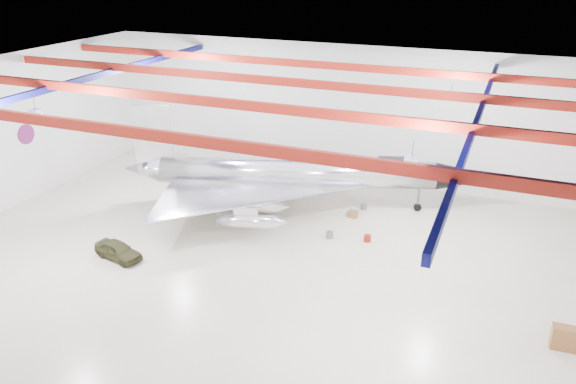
% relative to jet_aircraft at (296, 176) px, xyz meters
% --- Properties ---
extents(floor, '(40.00, 40.00, 0.00)m').
position_rel_jet_aircraft_xyz_m(floor, '(0.44, -7.61, -2.49)').
color(floor, beige).
rests_on(floor, ground).
extents(wall_back, '(40.00, 0.00, 40.00)m').
position_rel_jet_aircraft_xyz_m(wall_back, '(0.44, 7.39, 3.01)').
color(wall_back, silver).
rests_on(wall_back, floor).
extents(wall_left, '(0.00, 30.00, 30.00)m').
position_rel_jet_aircraft_xyz_m(wall_left, '(-19.56, -7.61, 3.01)').
color(wall_left, silver).
rests_on(wall_left, floor).
extents(ceiling, '(40.00, 40.00, 0.00)m').
position_rel_jet_aircraft_xyz_m(ceiling, '(0.44, -7.61, 8.51)').
color(ceiling, '#0A0F38').
rests_on(ceiling, wall_back).
extents(ceiling_structure, '(39.50, 29.50, 1.08)m').
position_rel_jet_aircraft_xyz_m(ceiling_structure, '(0.44, -7.61, 7.83)').
color(ceiling_structure, maroon).
rests_on(ceiling_structure, ceiling).
extents(wall_roundel, '(0.10, 1.50, 1.50)m').
position_rel_jet_aircraft_xyz_m(wall_roundel, '(-19.50, -5.61, 2.51)').
color(wall_roundel, '#B21414').
rests_on(wall_roundel, wall_left).
extents(jet_aircraft, '(27.01, 20.06, 7.59)m').
position_rel_jet_aircraft_xyz_m(jet_aircraft, '(0.00, 0.00, 0.00)').
color(jet_aircraft, silver).
rests_on(jet_aircraft, floor).
extents(jeep, '(3.54, 2.00, 1.14)m').
position_rel_jet_aircraft_xyz_m(jeep, '(-7.34, -11.27, -1.92)').
color(jeep, '#33341A').
rests_on(jeep, floor).
extents(desk, '(1.32, 0.70, 1.18)m').
position_rel_jet_aircraft_xyz_m(desk, '(17.88, -10.24, -1.90)').
color(desk, brown).
rests_on(desk, floor).
extents(toolbox_red, '(0.48, 0.38, 0.33)m').
position_rel_jet_aircraft_xyz_m(toolbox_red, '(-1.41, 2.21, -2.32)').
color(toolbox_red, maroon).
rests_on(toolbox_red, floor).
extents(engine_drum, '(0.63, 0.63, 0.43)m').
position_rel_jet_aircraft_xyz_m(engine_drum, '(3.90, -3.68, -2.28)').
color(engine_drum, '#59595B').
rests_on(engine_drum, floor).
extents(parts_bin, '(0.73, 0.62, 0.46)m').
position_rel_jet_aircraft_xyz_m(parts_bin, '(4.43, 0.02, -2.26)').
color(parts_bin, olive).
rests_on(parts_bin, floor).
extents(crate_small, '(0.47, 0.39, 0.30)m').
position_rel_jet_aircraft_xyz_m(crate_small, '(-7.11, 0.21, -2.34)').
color(crate_small, '#59595B').
rests_on(crate_small, floor).
extents(tool_chest, '(0.53, 0.53, 0.43)m').
position_rel_jet_aircraft_xyz_m(tool_chest, '(6.36, -3.19, -2.28)').
color(tool_chest, maroon).
rests_on(tool_chest, floor).
extents(spares_box, '(0.47, 0.47, 0.39)m').
position_rel_jet_aircraft_xyz_m(spares_box, '(4.81, 1.59, -2.30)').
color(spares_box, '#59595B').
rests_on(spares_box, floor).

